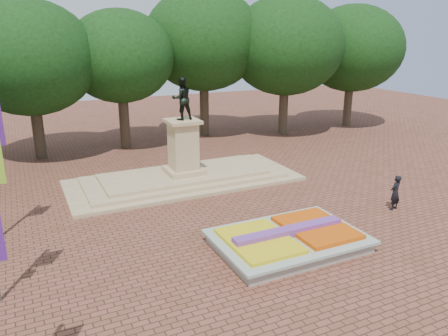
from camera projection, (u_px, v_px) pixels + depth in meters
ground at (246, 233)px, 20.14m from camera, size 90.00×90.00×0.00m
flower_bed at (289, 239)px, 18.73m from camera, size 6.30×4.30×0.91m
monument at (184, 168)px, 26.76m from camera, size 14.00×6.00×6.40m
tree_row_back at (165, 61)px, 34.59m from camera, size 44.80×8.80×10.43m
pedestrian at (395, 193)px, 22.57m from camera, size 0.76×0.59×1.86m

